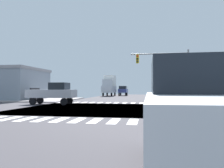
# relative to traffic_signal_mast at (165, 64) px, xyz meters

# --- Properties ---
(ground) EXTENTS (90.00, 90.00, 0.05)m
(ground) POSITION_rel_traffic_signal_mast_xyz_m (-5.92, -6.88, -4.56)
(ground) COLOR #3E3B3F
(sidewalk_corner_ne) EXTENTS (12.00, 12.00, 0.14)m
(sidewalk_corner_ne) POSITION_rel_traffic_signal_mast_xyz_m (7.08, 5.12, -4.46)
(sidewalk_corner_ne) COLOR gray
(sidewalk_corner_ne) RESTS_ON ground
(sidewalk_corner_nw) EXTENTS (12.00, 12.00, 0.14)m
(sidewalk_corner_nw) POSITION_rel_traffic_signal_mast_xyz_m (-18.92, 5.12, -4.46)
(sidewalk_corner_nw) COLOR gray
(sidewalk_corner_nw) RESTS_ON ground
(crosswalk_near) EXTENTS (13.50, 2.00, 0.01)m
(crosswalk_near) POSITION_rel_traffic_signal_mast_xyz_m (-6.17, -14.18, -4.53)
(crosswalk_near) COLOR silver
(crosswalk_near) RESTS_ON ground
(crosswalk_far) EXTENTS (13.50, 2.00, 0.01)m
(crosswalk_far) POSITION_rel_traffic_signal_mast_xyz_m (-6.17, 0.42, -4.53)
(crosswalk_far) COLOR silver
(crosswalk_far) RESTS_ON ground
(traffic_signal_mast) EXTENTS (6.57, 0.55, 6.13)m
(traffic_signal_mast) POSITION_rel_traffic_signal_mast_xyz_m (0.00, 0.00, 0.00)
(traffic_signal_mast) COLOR gray
(traffic_signal_mast) RESTS_ON ground
(street_lamp) EXTENTS (1.78, 0.32, 7.36)m
(street_lamp) POSITION_rel_traffic_signal_mast_xyz_m (1.48, 11.53, -0.08)
(street_lamp) COLOR gray
(street_lamp) RESTS_ON ground
(pickup_nearside_1) EXTENTS (5.10, 2.00, 2.35)m
(pickup_nearside_1) POSITION_rel_traffic_signal_mast_xyz_m (-12.00, -3.38, -3.24)
(pickup_nearside_1) COLOR black
(pickup_nearside_1) RESTS_ON ground
(pickup_farside_2) EXTENTS (2.00, 5.10, 2.35)m
(pickup_farside_2) POSITION_rel_traffic_signal_mast_xyz_m (-0.92, -21.27, -3.24)
(pickup_farside_2) COLOR black
(pickup_farside_2) RESTS_ON ground
(suv_crossing_1) EXTENTS (1.96, 4.60, 2.34)m
(suv_crossing_1) POSITION_rel_traffic_signal_mast_xyz_m (-7.92, 27.17, -3.14)
(suv_crossing_1) COLOR black
(suv_crossing_1) RESTS_ON ground
(box_truck_trailing_1) EXTENTS (2.40, 7.20, 4.85)m
(box_truck_trailing_1) POSITION_rel_traffic_signal_mast_xyz_m (-10.92, 24.99, -1.97)
(box_truck_trailing_1) COLOR black
(box_truck_trailing_1) RESTS_ON ground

